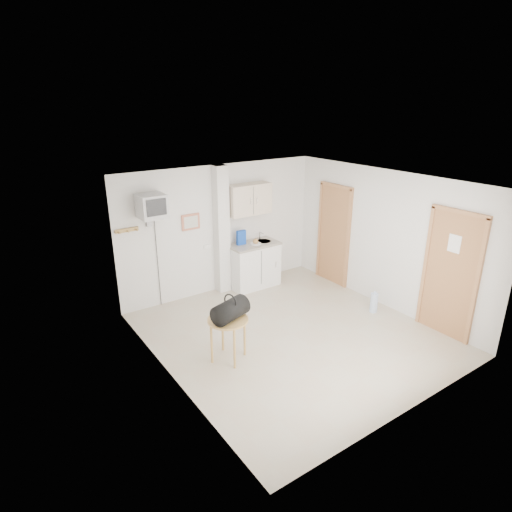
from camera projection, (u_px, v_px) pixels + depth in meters
ground at (292, 334)px, 7.03m from camera, size 4.50×4.50×0.00m
room_envelope at (303, 241)px, 6.70m from camera, size 4.24×4.54×2.55m
kitchenette at (252, 248)px, 8.61m from camera, size 1.03×0.58×2.10m
crt_television at (152, 207)px, 7.16m from camera, size 0.44×0.45×2.15m
round_table at (228, 325)px, 6.17m from camera, size 0.59×0.59×0.67m
duffel_bag at (230, 310)px, 6.06m from camera, size 0.61×0.45×0.40m
water_bottle at (374, 303)px, 7.71m from camera, size 0.13×0.13×0.40m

